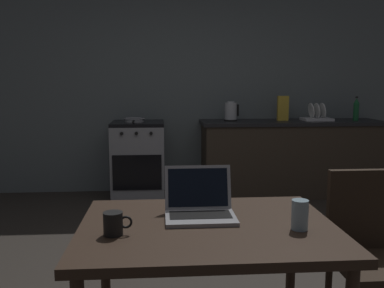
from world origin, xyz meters
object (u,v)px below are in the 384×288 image
(dish_rack, at_px, (317,117))
(stove_oven, at_px, (138,160))
(dining_table, at_px, (207,240))
(drinking_glass, at_px, (300,215))
(bottle, at_px, (356,109))
(cereal_box, at_px, (283,108))
(laptop, at_px, (200,207))
(chair, at_px, (371,247))
(coffee_mug, at_px, (114,223))
(frying_pan, at_px, (134,120))
(electric_kettle, at_px, (231,112))

(dish_rack, bearing_deg, stove_oven, -179.93)
(dining_table, relative_size, drinking_glass, 8.75)
(bottle, xyz_separation_m, drinking_glass, (-1.74, -3.17, -0.24))
(drinking_glass, height_order, cereal_box, cereal_box)
(laptop, distance_m, dish_rack, 3.46)
(drinking_glass, xyz_separation_m, cereal_box, (0.87, 3.24, 0.25))
(stove_oven, distance_m, chair, 3.23)
(coffee_mug, bearing_deg, stove_oven, 91.18)
(dining_table, relative_size, chair, 1.25)
(stove_oven, bearing_deg, chair, -65.99)
(chair, xyz_separation_m, laptop, (-0.87, -0.07, 0.25))
(stove_oven, relative_size, laptop, 2.80)
(frying_pan, distance_m, drinking_glass, 3.32)
(frying_pan, bearing_deg, drinking_glass, -74.54)
(chair, bearing_deg, frying_pan, 92.48)
(chair, relative_size, bottle, 3.13)
(dining_table, bearing_deg, frying_pan, 99.17)
(drinking_glass, distance_m, dish_rack, 3.47)
(drinking_glass, xyz_separation_m, dish_rack, (1.28, 3.22, 0.15))
(electric_kettle, relative_size, frying_pan, 0.56)
(coffee_mug, bearing_deg, cereal_box, 63.07)
(chair, bearing_deg, stove_oven, 91.69)
(chair, distance_m, bottle, 3.21)
(coffee_mug, relative_size, dish_rack, 0.35)
(cereal_box, bearing_deg, laptop, -112.80)
(bottle, distance_m, cereal_box, 0.87)
(dish_rack, bearing_deg, drinking_glass, -111.66)
(laptop, relative_size, drinking_glass, 2.49)
(dining_table, height_order, coffee_mug, coffee_mug)
(electric_kettle, xyz_separation_m, bottle, (1.50, -0.05, 0.03))
(chair, relative_size, coffee_mug, 7.53)
(drinking_glass, bearing_deg, frying_pan, 105.46)
(laptop, relative_size, dish_rack, 0.94)
(drinking_glass, height_order, dish_rack, dish_rack)
(stove_oven, bearing_deg, dining_table, -81.56)
(chair, distance_m, drinking_glass, 0.60)
(chair, relative_size, dish_rack, 2.64)
(frying_pan, bearing_deg, coffee_mug, -88.16)
(coffee_mug, bearing_deg, frying_pan, 91.84)
(laptop, bearing_deg, chair, 10.71)
(chair, height_order, cereal_box, cereal_box)
(dish_rack, bearing_deg, bottle, -6.22)
(electric_kettle, distance_m, dish_rack, 1.04)
(laptop, height_order, drinking_glass, laptop)
(electric_kettle, height_order, bottle, bottle)
(drinking_glass, bearing_deg, electric_kettle, 85.69)
(dining_table, bearing_deg, coffee_mug, -165.65)
(dining_table, distance_m, coffee_mug, 0.43)
(stove_oven, bearing_deg, drinking_glass, -75.27)
(laptop, bearing_deg, coffee_mug, -144.43)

